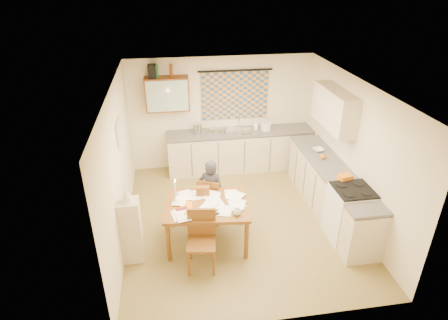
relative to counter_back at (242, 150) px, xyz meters
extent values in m
cube|color=olive|center=(-0.43, -1.95, -0.46)|extent=(4.00, 4.50, 0.02)
cube|color=white|center=(-0.43, -1.95, 2.06)|extent=(4.00, 4.50, 0.02)
cube|color=#F1E4BE|center=(-0.43, 0.31, 0.80)|extent=(4.00, 0.02, 2.50)
cube|color=#F1E4BE|center=(-0.43, -4.21, 0.80)|extent=(4.00, 0.02, 2.50)
cube|color=#F1E4BE|center=(-2.44, -1.95, 0.80)|extent=(0.02, 4.50, 2.50)
cube|color=#F1E4BE|center=(1.58, -1.95, 0.80)|extent=(0.02, 4.50, 2.50)
cube|color=#2E5482|center=(-0.13, 0.27, 1.20)|extent=(1.45, 0.03, 1.05)
cylinder|color=black|center=(-0.13, 0.25, 1.75)|extent=(1.60, 0.04, 0.04)
cube|color=#5B2C0D|center=(-1.58, 0.13, 1.35)|extent=(0.90, 0.34, 0.70)
cube|color=#99B2A5|center=(-1.58, -0.04, 1.35)|extent=(0.84, 0.02, 0.64)
cube|color=#C9B694|center=(1.40, -1.40, 1.40)|extent=(0.34, 1.30, 0.70)
cube|color=beige|center=(-2.40, -1.55, 1.25)|extent=(0.04, 0.50, 0.40)
cube|color=white|center=(-2.37, -1.55, 1.25)|extent=(0.01, 0.42, 0.32)
cube|color=#C9B694|center=(0.00, 0.00, -0.02)|extent=(3.30, 0.60, 0.86)
cube|color=#514E4C|center=(0.00, 0.00, 0.45)|extent=(3.30, 0.62, 0.04)
cube|color=#C9B694|center=(1.27, -1.94, -0.02)|extent=(0.60, 2.95, 0.86)
cube|color=#514E4C|center=(1.27, -1.94, 0.45)|extent=(0.62, 2.95, 0.04)
cube|color=white|center=(1.27, -2.74, 0.02)|extent=(0.63, 0.63, 0.94)
cube|color=black|center=(1.27, -2.74, 0.50)|extent=(0.60, 0.60, 0.03)
cube|color=silver|center=(-0.08, 0.00, 0.43)|extent=(0.65, 0.58, 0.10)
cylinder|color=silver|center=(-0.03, 0.18, 0.61)|extent=(0.04, 0.04, 0.28)
cube|color=silver|center=(-0.57, 0.00, 0.50)|extent=(0.42, 0.39, 0.06)
cylinder|color=silver|center=(-0.99, 0.00, 0.59)|extent=(0.24, 0.24, 0.24)
cylinder|color=white|center=(0.53, 0.00, 0.55)|extent=(0.26, 0.26, 0.16)
imported|color=white|center=(0.31, 0.05, 0.57)|extent=(0.12, 0.12, 0.20)
imported|color=white|center=(1.27, -1.22, 0.49)|extent=(0.27, 0.27, 0.05)
cube|color=orange|center=(1.27, -2.40, 0.53)|extent=(0.25, 0.20, 0.12)
sphere|color=orange|center=(1.22, -1.56, 0.52)|extent=(0.10, 0.10, 0.10)
cube|color=black|center=(-1.84, 0.13, 1.83)|extent=(0.17, 0.21, 0.26)
cylinder|color=#195926|center=(-1.75, 0.13, 1.83)|extent=(0.08, 0.08, 0.26)
cylinder|color=#5B2C0D|center=(-1.46, 0.13, 1.83)|extent=(0.09, 0.09, 0.26)
cube|color=#623811|center=(-1.07, -2.47, 0.27)|extent=(1.43, 1.15, 0.05)
cube|color=#623811|center=(-0.93, -1.84, -0.02)|extent=(0.52, 0.52, 0.04)
cube|color=#623811|center=(-1.00, -2.01, 0.21)|extent=(0.38, 0.19, 0.44)
cube|color=#623811|center=(-1.22, -3.07, 0.01)|extent=(0.48, 0.48, 0.04)
cube|color=#623811|center=(-1.20, -2.88, 0.26)|extent=(0.43, 0.10, 0.47)
imported|color=black|center=(-0.93, -1.91, 0.17)|extent=(0.67, 0.63, 1.24)
cube|color=#C9B694|center=(-2.27, -2.70, 0.09)|extent=(0.32, 0.30, 1.07)
cone|color=beige|center=(-2.27, -2.70, 0.73)|extent=(0.20, 0.20, 0.22)
cube|color=#623811|center=(-1.10, -2.20, 0.38)|extent=(0.23, 0.13, 0.16)
imported|color=white|center=(-0.64, -2.83, 0.35)|extent=(0.18, 0.18, 0.09)
imported|color=maroon|center=(-1.53, -2.69, 0.31)|extent=(0.35, 0.37, 0.02)
imported|color=orange|center=(-1.50, -2.51, 0.31)|extent=(0.19, 0.26, 0.02)
cube|color=orange|center=(-1.38, -2.71, 0.32)|extent=(0.12, 0.08, 0.04)
cube|color=black|center=(-0.97, -2.79, 0.31)|extent=(0.14, 0.06, 0.02)
cylinder|color=silver|center=(-1.56, -2.34, 0.39)|extent=(0.07, 0.07, 0.18)
cylinder|color=white|center=(-1.56, -2.38, 0.59)|extent=(0.03, 0.03, 0.22)
sphere|color=#FFCC66|center=(-1.54, -2.34, 0.71)|extent=(0.02, 0.02, 0.02)
cube|color=white|center=(-1.39, -2.16, 0.30)|extent=(0.28, 0.34, 0.00)
cube|color=white|center=(-1.21, -2.19, 0.30)|extent=(0.25, 0.32, 0.00)
cube|color=white|center=(-0.91, -2.49, 0.30)|extent=(0.27, 0.33, 0.00)
cube|color=white|center=(-0.60, -2.54, 0.30)|extent=(0.30, 0.35, 0.00)
cube|color=white|center=(-1.50, -2.71, 0.31)|extent=(0.22, 0.31, 0.00)
cube|color=white|center=(-0.82, -2.71, 0.31)|extent=(0.29, 0.34, 0.00)
cube|color=white|center=(-0.96, -2.36, 0.31)|extent=(0.27, 0.34, 0.00)
cube|color=white|center=(-1.52, -2.74, 0.31)|extent=(0.26, 0.33, 0.00)
cube|color=white|center=(-0.95, -2.33, 0.31)|extent=(0.28, 0.34, 0.00)
cube|color=white|center=(-0.97, -2.26, 0.31)|extent=(0.33, 0.36, 0.00)
cube|color=white|center=(-0.62, -2.59, 0.31)|extent=(0.23, 0.31, 0.00)
cube|color=white|center=(-0.64, -2.28, 0.32)|extent=(0.23, 0.31, 0.00)
cube|color=white|center=(-1.07, -2.58, 0.32)|extent=(0.34, 0.36, 0.00)
cube|color=white|center=(-1.50, -2.33, 0.32)|extent=(0.27, 0.33, 0.00)
cube|color=white|center=(-0.58, -2.59, 0.32)|extent=(0.31, 0.36, 0.00)
cube|color=white|center=(-1.47, -2.78, 0.32)|extent=(0.25, 0.33, 0.00)
cube|color=white|center=(-1.39, -2.21, 0.32)|extent=(0.21, 0.30, 0.00)
cube|color=white|center=(-0.57, -2.36, 0.33)|extent=(0.35, 0.36, 0.00)
camera|label=1|loc=(-1.57, -7.46, 3.66)|focal=30.00mm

